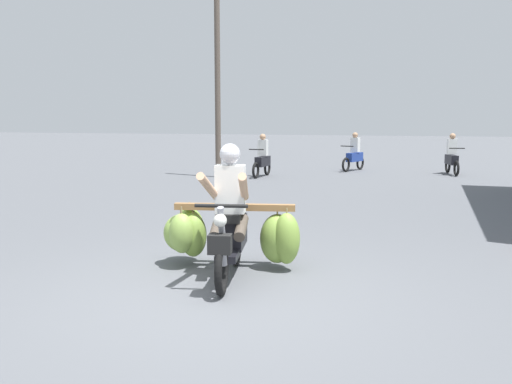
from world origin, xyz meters
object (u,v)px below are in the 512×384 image
(motorbike_main_loaded, at_px, (224,230))
(motorbike_distant_far_ahead, at_px, (354,155))
(motorbike_distant_ahead_left, at_px, (452,158))
(utility_pole, at_px, (218,84))
(motorbike_distant_ahead_right, at_px, (262,159))

(motorbike_main_loaded, height_order, motorbike_distant_far_ahead, motorbike_main_loaded)
(motorbike_distant_ahead_left, distance_m, utility_pole, 8.30)
(motorbike_distant_ahead_right, bearing_deg, utility_pole, -157.99)
(motorbike_distant_ahead_left, distance_m, motorbike_distant_ahead_right, 6.51)
(motorbike_main_loaded, distance_m, utility_pole, 11.27)
(motorbike_distant_far_ahead, bearing_deg, utility_pole, -137.70)
(motorbike_distant_ahead_right, xyz_separation_m, motorbike_distant_far_ahead, (2.58, 3.02, 0.00))
(motorbike_main_loaded, bearing_deg, motorbike_distant_ahead_left, 77.03)
(motorbike_distant_ahead_left, bearing_deg, motorbike_distant_ahead_right, -155.53)
(motorbike_distant_far_ahead, distance_m, utility_pole, 5.81)
(motorbike_main_loaded, relative_size, motorbike_distant_ahead_left, 1.11)
(motorbike_distant_ahead_left, relative_size, motorbike_distant_ahead_right, 0.99)
(motorbike_main_loaded, distance_m, motorbike_distant_ahead_left, 13.76)
(motorbike_main_loaded, distance_m, motorbike_distant_far_ahead, 13.74)
(motorbike_main_loaded, xyz_separation_m, motorbike_distant_ahead_left, (3.09, 13.41, 0.06))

